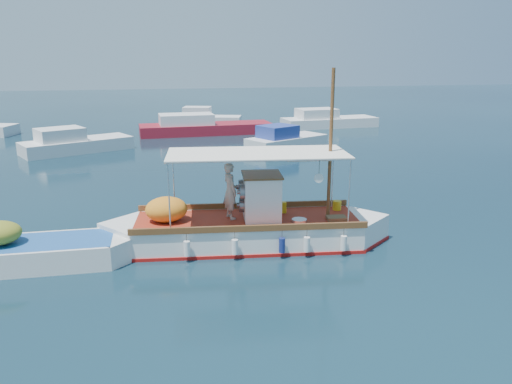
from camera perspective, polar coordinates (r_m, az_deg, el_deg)
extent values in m
plane|color=black|center=(16.77, 1.39, -5.40)|extent=(160.00, 160.00, 0.00)
cube|color=white|center=(16.26, -1.02, -4.83)|extent=(7.32, 3.16, 1.04)
cube|color=white|center=(16.39, -13.53, -5.11)|extent=(2.35, 2.35, 1.04)
cube|color=white|center=(16.89, 11.11, -4.34)|extent=(2.35, 2.35, 1.04)
cube|color=#A71310|center=(16.37, -1.01, -5.85)|extent=(7.42, 3.25, 0.17)
cube|color=maroon|center=(16.09, -1.03, -3.15)|extent=(7.30, 2.97, 0.06)
cube|color=brown|center=(17.19, -1.34, -1.54)|extent=(7.16, 0.91, 0.19)
cube|color=brown|center=(14.93, -0.67, -4.18)|extent=(7.16, 0.91, 0.19)
cube|color=white|center=(15.92, 0.66, -0.61)|extent=(1.27, 1.35, 1.42)
cube|color=brown|center=(15.73, 0.67, 1.97)|extent=(1.37, 1.46, 0.06)
cylinder|color=slate|center=(15.50, -1.48, 0.03)|extent=(0.26, 0.49, 0.47)
cylinder|color=slate|center=(16.08, -1.63, 0.60)|extent=(0.26, 0.49, 0.47)
cylinder|color=slate|center=(15.93, -1.54, -1.49)|extent=(0.26, 0.49, 0.47)
cylinder|color=brown|center=(15.92, 8.52, 5.34)|extent=(0.13, 0.13, 4.73)
cylinder|color=brown|center=(15.83, 5.80, 3.98)|extent=(1.70, 0.27, 0.08)
cylinder|color=silver|center=(16.79, -9.40, 1.28)|extent=(0.05, 0.05, 2.13)
cylinder|color=silver|center=(14.78, -9.90, -0.67)|extent=(0.05, 0.05, 2.13)
cylinder|color=silver|center=(17.27, 8.75, 1.70)|extent=(0.05, 0.05, 2.13)
cylinder|color=silver|center=(15.32, 10.63, -0.14)|extent=(0.05, 0.05, 2.13)
cube|color=white|center=(15.57, 0.16, 4.47)|extent=(5.81, 2.89, 0.04)
ellipsoid|color=orange|center=(15.98, -10.21, -1.96)|extent=(1.44, 1.27, 0.79)
cube|color=gold|center=(16.65, 3.05, -1.77)|extent=(0.25, 0.20, 0.38)
cylinder|color=gold|center=(17.17, 9.24, -1.53)|extent=(0.31, 0.31, 0.32)
cube|color=brown|center=(16.17, 9.17, -2.97)|extent=(0.66, 0.49, 0.11)
cylinder|color=#B2B2B2|center=(15.78, 4.97, -3.30)|extent=(0.52, 0.52, 0.11)
cylinder|color=white|center=(15.01, 7.20, 1.58)|extent=(0.29, 0.06, 0.28)
cylinder|color=white|center=(14.96, -7.90, -6.42)|extent=(0.21, 0.21, 0.45)
cylinder|color=navy|center=(15.09, 2.99, -6.09)|extent=(0.21, 0.21, 0.45)
cylinder|color=white|center=(15.47, 9.97, -5.76)|extent=(0.21, 0.21, 0.45)
imported|color=#B2A393|center=(15.90, -2.97, 0.13)|extent=(0.58, 0.75, 1.82)
cube|color=white|center=(16.08, -24.35, -6.78)|extent=(4.72, 1.91, 0.92)
cube|color=white|center=(15.69, -15.94, -6.51)|extent=(1.83, 1.83, 0.92)
cube|color=#22559C|center=(15.93, -24.52, -5.31)|extent=(4.72, 1.70, 0.05)
cube|color=silver|center=(33.89, -19.73, 4.86)|extent=(7.06, 5.12, 1.00)
cube|color=silver|center=(33.45, -21.49, 6.13)|extent=(3.30, 3.01, 0.80)
cube|color=maroon|center=(39.55, -5.71, 7.06)|extent=(10.31, 3.29, 1.00)
cube|color=silver|center=(39.22, -7.97, 8.25)|extent=(4.19, 2.57, 0.80)
cube|color=silver|center=(33.11, 3.53, 5.50)|extent=(5.89, 4.49, 1.00)
cube|color=navy|center=(32.42, 2.48, 6.91)|extent=(2.81, 2.67, 0.80)
cube|color=silver|center=(43.71, 8.38, 7.76)|extent=(8.31, 3.34, 1.00)
cube|color=silver|center=(43.09, 6.95, 8.91)|extent=(3.43, 2.50, 0.80)
cube|color=silver|center=(44.62, -5.58, 8.00)|extent=(6.18, 3.52, 1.00)
cube|color=silver|center=(44.67, -6.73, 9.14)|extent=(2.72, 2.27, 0.80)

